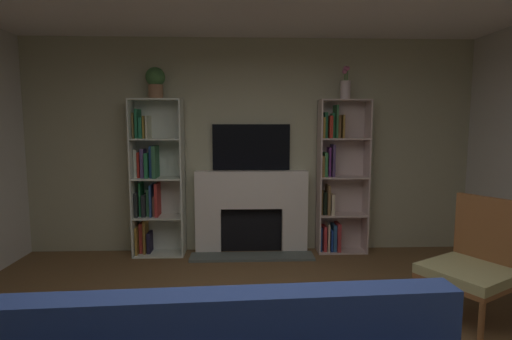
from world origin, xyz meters
The scene contains 8 objects.
wall_back_accent centered at (0.00, 2.75, 1.36)m, with size 5.82×0.06×2.72m, color #AFAB8B.
fireplace centered at (0.00, 2.62, 0.55)m, with size 1.53×0.50×1.06m.
tv centered at (0.00, 2.69, 1.35)m, with size 0.98×0.06×0.58m, color black.
bookshelf_left centered at (-1.24, 2.60, 0.95)m, with size 0.63×0.33×1.95m.
bookshelf_right centered at (1.09, 2.62, 0.93)m, with size 0.63×0.28×1.95m.
potted_plant centered at (-1.17, 2.57, 2.16)m, with size 0.23×0.23×0.38m.
vase_with_flowers centered at (1.17, 2.57, 2.10)m, with size 0.13×0.13×0.41m.
armchair centered at (1.81, 0.76, 0.50)m, with size 0.85×0.84×1.03m.
Camera 1 is at (-0.13, -2.29, 1.63)m, focal length 27.33 mm.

